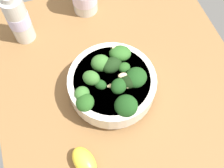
{
  "coord_description": "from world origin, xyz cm",
  "views": [
    {
      "loc": [
        -11.39,
        -31.43,
        57.6
      ],
      "look_at": [
        -2.62,
        -5.05,
        4.0
      ],
      "focal_mm": 44.49,
      "sensor_mm": 36.0,
      "label": 1
    }
  ],
  "objects": [
    {
      "name": "ground_plane",
      "position": [
        0.0,
        0.0,
        -2.04
      ],
      "size": [
        57.6,
        57.6,
        4.08
      ],
      "primitive_type": "cube",
      "color": "brown"
    },
    {
      "name": "bowl_of_broccoli",
      "position": [
        -2.56,
        -5.07,
        4.51
      ],
      "size": [
        19.05,
        19.84,
        10.2
      ],
      "color": "silver",
      "rests_on": "ground_plane"
    },
    {
      "name": "lemon_wedge",
      "position": [
        -12.94,
        -18.64,
        1.83
      ],
      "size": [
        5.76,
        7.4,
        3.66
      ],
      "primitive_type": "ellipsoid",
      "rotation": [
        0.0,
        0.0,
        5.01
      ],
      "color": "yellow",
      "rests_on": "ground_plane"
    },
    {
      "name": "bottle_tall",
      "position": [
        -18.58,
        17.01,
        6.73
      ],
      "size": [
        5.25,
        5.25,
        14.25
      ],
      "color": "beige",
      "rests_on": "ground_plane"
    }
  ]
}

